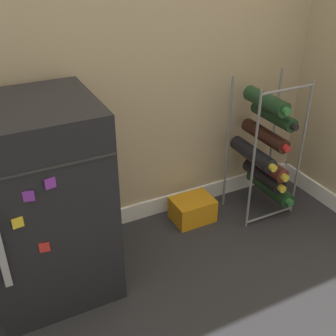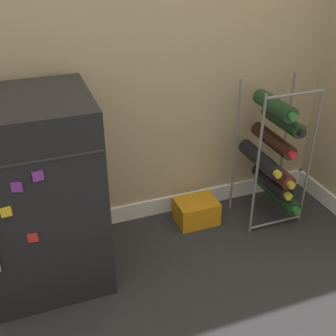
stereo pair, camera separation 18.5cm
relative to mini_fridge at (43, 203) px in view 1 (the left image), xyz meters
The scene contains 4 objects.
ground_plane 0.78m from the mini_fridge, 37.81° to the right, with size 14.00×14.00×0.00m, color #28282B.
mini_fridge is the anchor object (origin of this frame).
wine_rack 1.12m from the mini_fridge, ahead, with size 0.30×0.33×0.72m.
soda_box 0.82m from the mini_fridge, ahead, with size 0.21×0.16×0.12m.
Camera 1 is at (-0.70, -1.00, 1.33)m, focal length 45.00 mm.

